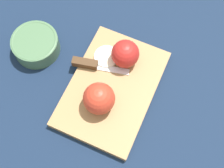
# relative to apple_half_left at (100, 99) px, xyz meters

# --- Properties ---
(ground_plane) EXTENTS (4.00, 4.00, 0.00)m
(ground_plane) POSITION_rel_apple_half_left_xyz_m (0.06, 0.00, -0.06)
(ground_plane) COLOR #14233D
(cutting_board) EXTENTS (0.34, 0.26, 0.02)m
(cutting_board) POSITION_rel_apple_half_left_xyz_m (0.06, 0.00, -0.05)
(cutting_board) COLOR #A37A4C
(cutting_board) RESTS_ON ground_plane
(apple_half_left) EXTENTS (0.08, 0.08, 0.08)m
(apple_half_left) POSITION_rel_apple_half_left_xyz_m (0.00, 0.00, 0.00)
(apple_half_left) COLOR red
(apple_half_left) RESTS_ON cutting_board
(apple_half_right) EXTENTS (0.07, 0.07, 0.07)m
(apple_half_right) POSITION_rel_apple_half_left_xyz_m (0.14, 0.02, -0.00)
(apple_half_right) COLOR red
(apple_half_right) RESTS_ON cutting_board
(knife) EXTENTS (0.08, 0.15, 0.02)m
(knife) POSITION_rel_apple_half_left_xyz_m (0.07, 0.09, -0.03)
(knife) COLOR silver
(knife) RESTS_ON cutting_board
(apple_slice) EXTENTS (0.07, 0.07, 0.01)m
(apple_slice) POSITION_rel_apple_half_left_xyz_m (0.12, 0.06, -0.04)
(apple_slice) COLOR #EFE5C6
(apple_slice) RESTS_ON cutting_board
(bowl) EXTENTS (0.13, 0.13, 0.05)m
(bowl) POSITION_rel_apple_half_left_xyz_m (0.04, 0.24, -0.03)
(bowl) COLOR #4C704C
(bowl) RESTS_ON ground_plane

